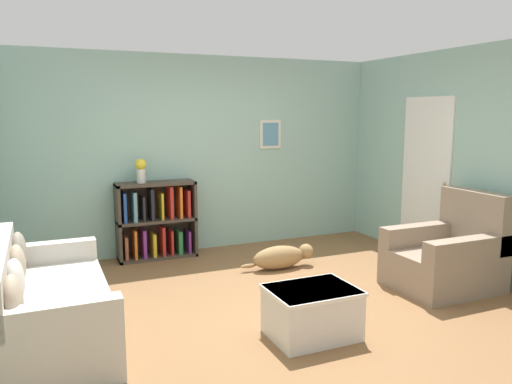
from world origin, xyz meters
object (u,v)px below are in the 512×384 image
Objects in this scene: bookshelf at (156,221)px; coffee_table at (312,311)px; couch at (43,305)px; recliner_chair at (448,256)px; vase at (141,169)px; dog at (281,257)px.

bookshelf is 1.38× the size of coffee_table.
bookshelf is at bearing 103.50° from coffee_table.
coffee_table is (2.05, -0.80, -0.09)m from couch.
recliner_chair is 3.72m from vase.
recliner_chair reaches higher than dog.
coffee_table is 0.77× the size of dog.
vase is at bearing 140.03° from recliner_chair.
coffee_table is 1.85m from dog.
recliner_chair is at bearing 13.56° from coffee_table.
couch is at bearing -124.16° from bookshelf.
coffee_table is 2.38× the size of vase.
vase is at bearing 106.89° from coffee_table.
bookshelf is 3.52m from recliner_chair.
couch is 6.14× the size of vase.
bookshelf is at bearing 5.81° from vase.
bookshelf reaches higher than dog.
bookshelf is 2.91m from coffee_table.
vase reaches higher than coffee_table.
vase is (1.20, 2.00, 0.84)m from couch.
dog is 3.10× the size of vase.
vase is (-0.17, -0.02, 0.68)m from bookshelf.
couch is at bearing -160.16° from dog.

